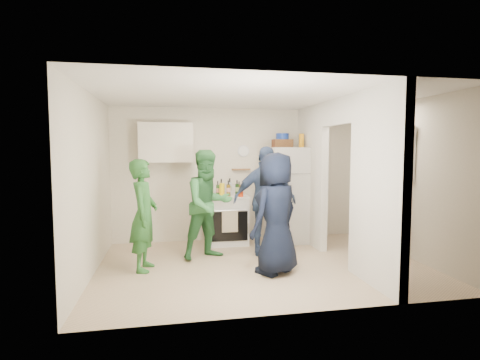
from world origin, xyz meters
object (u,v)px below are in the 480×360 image
at_px(person_nook, 377,199).
at_px(wicker_basket, 282,143).
at_px(person_green_left, 144,215).
at_px(yellow_cup_stack_top, 301,141).
at_px(person_green_center, 208,204).
at_px(fridge, 288,195).
at_px(person_navy, 276,213).
at_px(blue_bowl, 282,136).
at_px(person_denim, 265,200).
at_px(stove, 227,220).

bearing_deg(person_nook, wicker_basket, -109.78).
bearing_deg(person_green_left, yellow_cup_stack_top, -58.86).
relative_size(wicker_basket, person_green_center, 0.20).
bearing_deg(person_green_center, wicker_basket, 7.93).
bearing_deg(fridge, person_navy, -112.88).
xyz_separation_m(blue_bowl, person_green_left, (-2.45, -1.30, -1.18)).
bearing_deg(person_denim, fridge, 52.12).
bearing_deg(person_green_left, fridge, -55.29).
bearing_deg(person_navy, person_green_center, -82.06).
distance_m(wicker_basket, person_green_left, 2.96).
relative_size(yellow_cup_stack_top, person_nook, 0.14).
distance_m(stove, person_navy, 1.86).
relative_size(blue_bowl, person_green_left, 0.15).
relative_size(person_green_center, person_nook, 0.96).
xyz_separation_m(person_navy, person_nook, (1.98, 0.75, 0.05)).
distance_m(person_navy, person_nook, 2.11).
bearing_deg(blue_bowl, person_green_left, -152.09).
height_order(yellow_cup_stack_top, person_navy, yellow_cup_stack_top).
relative_size(stove, person_green_left, 0.56).
bearing_deg(person_green_center, yellow_cup_stack_top, -0.74).
bearing_deg(person_navy, stove, -111.57).
relative_size(wicker_basket, person_green_left, 0.22).
bearing_deg(person_nook, person_denim, -79.85).
bearing_deg(fridge, person_green_center, -152.39).
bearing_deg(person_denim, person_green_center, -171.30).
xyz_separation_m(stove, yellow_cup_stack_top, (1.37, -0.13, 1.45)).
bearing_deg(yellow_cup_stack_top, person_nook, -40.97).
bearing_deg(blue_bowl, person_navy, -109.51).
xyz_separation_m(person_denim, person_navy, (-0.10, -1.00, -0.05)).
bearing_deg(wicker_basket, person_green_center, -149.37).
xyz_separation_m(blue_bowl, yellow_cup_stack_top, (0.32, -0.15, -0.08)).
height_order(fridge, yellow_cup_stack_top, yellow_cup_stack_top).
height_order(stove, person_denim, person_denim).
xyz_separation_m(blue_bowl, person_denim, (-0.53, -0.78, -1.08)).
xyz_separation_m(wicker_basket, blue_bowl, (0.00, 0.00, 0.13)).
bearing_deg(fridge, person_denim, -130.94).
relative_size(yellow_cup_stack_top, person_green_left, 0.16).
relative_size(stove, wicker_basket, 2.53).
bearing_deg(person_green_center, person_navy, -69.83).
bearing_deg(person_green_left, stove, -38.91).
relative_size(fridge, person_green_left, 1.11).
relative_size(person_green_left, person_green_center, 0.92).
bearing_deg(person_navy, wicker_basket, -144.44).
height_order(fridge, wicker_basket, wicker_basket).
bearing_deg(wicker_basket, stove, -178.91).
xyz_separation_m(fridge, person_denim, (-0.63, -0.73, 0.01)).
xyz_separation_m(person_denim, person_nook, (1.88, -0.26, 0.00)).
bearing_deg(stove, yellow_cup_stack_top, -5.41).
bearing_deg(person_navy, person_green_left, -50.04).
distance_m(yellow_cup_stack_top, person_nook, 1.68).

